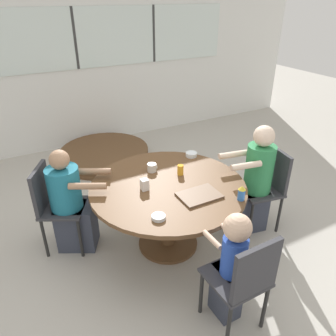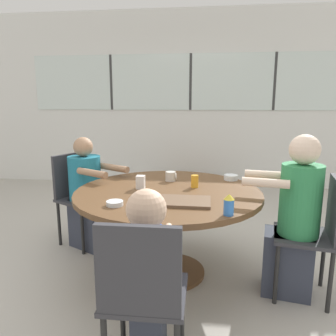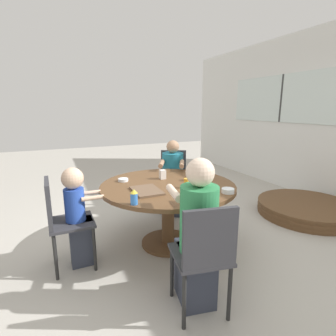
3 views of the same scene
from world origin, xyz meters
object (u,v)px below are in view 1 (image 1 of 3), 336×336
person_toddler (231,267)px  juice_glass (180,170)px  person_woman_green_shirt (254,184)px  coffee_mug (152,168)px  chair_for_toddler (245,278)px  bowl_white_shallow (191,154)px  folded_table_stack (105,154)px  milk_carton_small (145,185)px  sippy_cup (242,193)px  chair_for_man_blue_shirt (53,201)px  bowl_cereal (159,217)px  person_man_blue_shirt (71,206)px  chair_for_woman_green_shirt (268,182)px

person_toddler → juice_glass: person_toddler is taller
person_woman_green_shirt → coffee_mug: person_woman_green_shirt is taller
chair_for_toddler → bowl_white_shallow: 1.60m
bowl_white_shallow → folded_table_stack: 1.92m
person_toddler → milk_carton_small: size_ratio=9.32×
sippy_cup → juice_glass: (-0.24, 0.63, -0.02)m
person_toddler → juice_glass: size_ratio=9.78×
chair_for_man_blue_shirt → coffee_mug: 1.00m
chair_for_toddler → bowl_cereal: size_ratio=7.81×
person_man_blue_shirt → sippy_cup: (1.26, -0.95, 0.30)m
coffee_mug → juice_glass: (0.22, -0.19, 0.01)m
chair_for_woman_green_shirt → coffee_mug: 1.23m
bowl_white_shallow → bowl_cereal: size_ratio=1.07×
bowl_white_shallow → bowl_cereal: bearing=-134.7°
chair_for_man_blue_shirt → milk_carton_small: 0.92m
juice_glass → bowl_cereal: size_ratio=0.89×
juice_glass → bowl_cereal: bearing=-133.6°
chair_for_toddler → sippy_cup: size_ratio=6.56×
bowl_white_shallow → folded_table_stack: size_ratio=0.09×
person_toddler → person_man_blue_shirt: bearing=120.3°
juice_glass → milk_carton_small: (-0.43, -0.09, 0.00)m
folded_table_stack → chair_for_toddler: bearing=-90.7°
bowl_white_shallow → chair_for_toddler: bearing=-108.1°
juice_glass → milk_carton_small: 0.44m
person_woman_green_shirt → folded_table_stack: (-0.87, 2.33, -0.45)m
chair_for_man_blue_shirt → juice_glass: 1.26m
bowl_white_shallow → folded_table_stack: bowl_white_shallow is taller
person_man_blue_shirt → bowl_cereal: bearing=59.0°
chair_for_man_blue_shirt → chair_for_toddler: (0.99, -1.62, 0.00)m
person_toddler → sippy_cup: (0.43, 0.44, 0.28)m
person_toddler → chair_for_woman_green_shirt: bearing=34.3°
chair_for_woman_green_shirt → folded_table_stack: chair_for_woman_green_shirt is taller
milk_carton_small → bowl_white_shallow: (0.74, 0.38, -0.03)m
coffee_mug → bowl_cereal: (-0.30, -0.73, -0.03)m
chair_for_woman_green_shirt → person_man_blue_shirt: person_man_blue_shirt is taller
person_toddler → folded_table_stack: (0.04, 3.11, -0.41)m
person_man_blue_shirt → person_toddler: size_ratio=1.08×
chair_for_toddler → person_woman_green_shirt: bearing=44.9°
chair_for_woman_green_shirt → person_toddler: size_ratio=0.90×
chair_for_toddler → person_toddler: (-0.00, 0.15, -0.04)m
chair_for_toddler → juice_glass: bearing=80.5°
person_woman_green_shirt → coffee_mug: (-0.94, 0.48, 0.21)m
bowl_white_shallow → milk_carton_small: bearing=-152.5°
bowl_white_shallow → person_woman_green_shirt: bearing=-54.6°
chair_for_woman_green_shirt → chair_for_toddler: (-1.07, -0.90, 0.00)m
coffee_mug → milk_carton_small: milk_carton_small is taller
chair_for_toddler → person_man_blue_shirt: (-0.84, 1.54, -0.06)m
person_man_blue_shirt → person_toddler: (0.84, -1.39, 0.02)m
chair_for_woman_green_shirt → folded_table_stack: bearing=33.8°
juice_glass → sippy_cup: bearing=-69.5°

